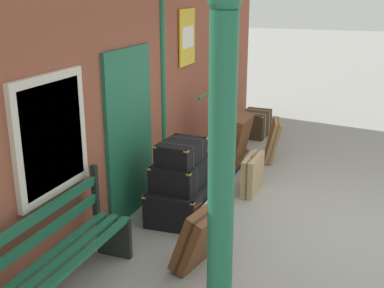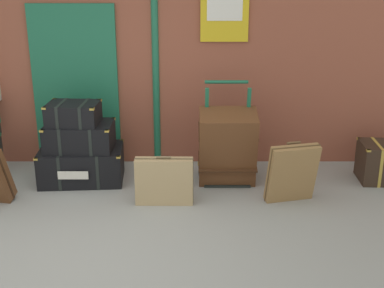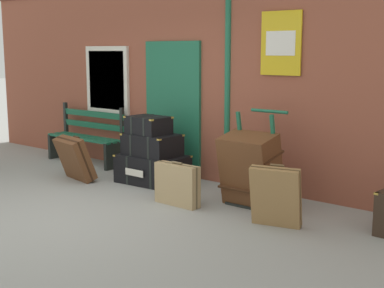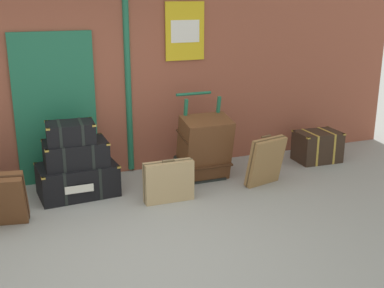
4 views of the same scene
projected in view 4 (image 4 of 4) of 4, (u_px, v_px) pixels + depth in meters
ground_plane at (137, 252)px, 5.15m from camera, size 60.00×60.00×0.00m
brick_facade at (82, 66)px, 6.99m from camera, size 10.40×0.35×3.20m
steamer_trunk_base at (78, 180)px, 6.59m from camera, size 1.05×0.71×0.43m
steamer_trunk_middle at (76, 153)px, 6.48m from camera, size 0.81×0.55×0.33m
steamer_trunk_top at (70, 132)px, 6.36m from camera, size 0.64×0.48×0.27m
porters_trolley at (200, 157)px, 7.28m from camera, size 0.71×0.60×1.20m
large_brown_trunk at (205, 147)px, 7.07m from camera, size 0.70×0.61×0.95m
suitcase_beige at (266, 161)px, 6.87m from camera, size 0.60×0.39×0.72m
suitcase_cream at (169, 181)px, 6.37m from camera, size 0.66×0.18×0.57m
corner_trunk at (317, 146)px, 7.92m from camera, size 0.71×0.52×0.49m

